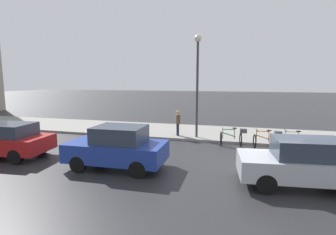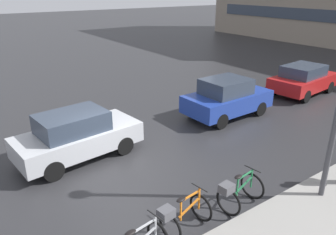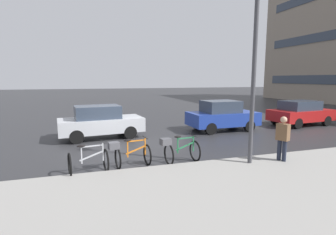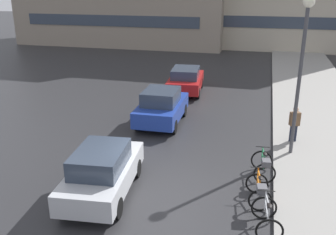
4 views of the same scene
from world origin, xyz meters
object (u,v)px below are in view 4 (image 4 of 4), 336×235
bicycle_second (259,190)px  pedestrian (294,123)px  car_silver (102,171)px  car_red (186,80)px  bicycle_nearest (267,218)px  car_blue (162,107)px  streetlamp (302,54)px  bicycle_third (264,165)px

bicycle_second → pedestrian: bearing=76.2°
car_silver → pedestrian: 8.38m
pedestrian → car_red: bearing=132.3°
bicycle_nearest → car_blue: size_ratio=0.31×
car_silver → car_blue: car_blue is taller
car_red → streetlamp: streetlamp is taller
bicycle_nearest → bicycle_second: bearing=100.7°
bicycle_third → car_silver: 5.52m
bicycle_second → car_blue: bearing=128.1°
bicycle_nearest → car_blue: bearing=124.2°
car_red → streetlamp: size_ratio=0.69×
bicycle_second → streetlamp: (1.12, 3.89, 3.56)m
bicycle_nearest → bicycle_second: bicycle_nearest is taller
bicycle_second → car_red: bearing=112.3°
car_red → bicycle_nearest: bearing=-68.8°
pedestrian → streetlamp: streetlamp is taller
car_blue → streetlamp: (5.92, -2.23, 3.21)m
pedestrian → streetlamp: (-0.12, -1.18, 3.11)m
bicycle_third → pedestrian: 3.57m
car_red → pedestrian: 9.00m
bicycle_nearest → car_silver: bearing=172.7°
bicycle_second → car_red: (-4.81, 11.74, 0.31)m
bicycle_third → car_silver: car_silver is taller
bicycle_second → car_silver: 4.94m
car_silver → bicycle_third: bearing=25.3°
bicycle_third → car_silver: size_ratio=0.34×
bicycle_second → car_blue: (-4.80, 6.12, 0.35)m
car_blue → pedestrian: bearing=-9.8°
bicycle_second → pedestrian: (1.25, 5.08, 0.45)m
bicycle_nearest → car_silver: car_silver is taller
bicycle_third → car_red: car_red is taller
car_red → pedestrian: size_ratio=2.48×
bicycle_third → streetlamp: bearing=64.7°
bicycle_third → pedestrian: bearing=71.1°
bicycle_nearest → pedestrian: size_ratio=0.74×
bicycle_nearest → car_blue: car_blue is taller
car_blue → pedestrian: size_ratio=2.36×
car_red → car_silver: bearing=-90.4°
bicycle_second → streetlamp: size_ratio=0.23×
car_blue → pedestrian: (6.05, -1.05, 0.10)m
car_red → pedestrian: pedestrian is taller
bicycle_second → bicycle_nearest: bearing=-79.3°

